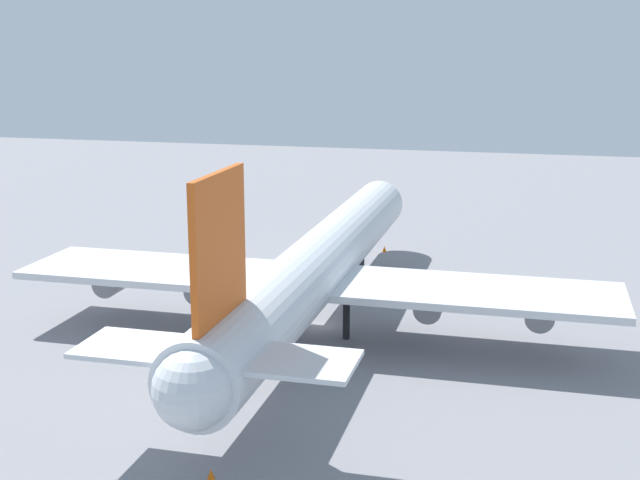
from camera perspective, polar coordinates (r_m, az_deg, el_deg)
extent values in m
plane|color=gray|center=(88.44, 0.00, -5.68)|extent=(288.43, 288.43, 0.00)
cylinder|color=silver|center=(86.53, 0.00, -1.54)|extent=(66.27, 6.38, 6.38)
sphere|color=silver|center=(118.14, 3.99, 2.43)|extent=(6.25, 6.25, 6.25)
sphere|color=silver|center=(56.68, -8.45, -9.82)|extent=(5.42, 5.42, 5.42)
cube|color=#D85919|center=(58.75, -6.74, -0.42)|extent=(9.28, 0.50, 10.20)
cube|color=silver|center=(58.17, -2.29, -8.05)|extent=(5.96, 9.56, 0.36)
cube|color=silver|center=(61.68, -11.44, -7.05)|extent=(5.96, 9.56, 0.36)
cube|color=silver|center=(81.24, 10.22, -3.45)|extent=(11.27, 27.57, 0.70)
cube|color=silver|center=(88.88, -10.39, -2.00)|extent=(11.27, 27.57, 0.70)
cylinder|color=gray|center=(83.04, 7.37, -4.19)|extent=(5.10, 2.68, 2.68)
cylinder|color=gray|center=(82.54, 14.44, -4.62)|extent=(5.10, 2.68, 2.68)
cylinder|color=gray|center=(88.62, -7.65, -3.08)|extent=(5.10, 2.68, 2.68)
cylinder|color=gray|center=(92.82, -13.51, -2.58)|extent=(5.10, 2.68, 2.68)
cylinder|color=black|center=(107.77, 2.79, -1.27)|extent=(0.70, 0.70, 3.42)
cylinder|color=black|center=(84.07, 1.76, -5.48)|extent=(0.70, 0.70, 3.42)
cylinder|color=black|center=(85.78, -2.83, -5.10)|extent=(0.70, 0.70, 3.42)
cone|color=orange|center=(118.64, 4.31, -0.59)|extent=(0.57, 0.57, 0.81)
cone|color=orange|center=(59.68, -7.28, -15.20)|extent=(0.50, 0.50, 0.72)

